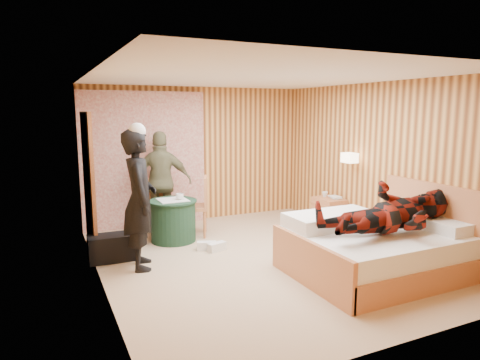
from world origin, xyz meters
name	(u,v)px	position (x,y,z in m)	size (l,w,h in m)	color
floor	(258,259)	(0.00, 0.00, 0.00)	(4.20, 5.00, 0.01)	tan
ceiling	(259,77)	(0.00, 0.00, 2.50)	(4.20, 5.00, 0.01)	white
wall_back	(197,154)	(0.00, 2.50, 1.25)	(4.20, 0.02, 2.50)	#EBAE5A
wall_left	(97,182)	(-2.10, 0.00, 1.25)	(0.02, 5.00, 2.50)	#EBAE5A
wall_right	(377,163)	(2.10, 0.00, 1.25)	(0.02, 5.00, 2.50)	#EBAE5A
curtain	(145,160)	(-1.00, 2.43, 1.20)	(2.20, 0.08, 2.40)	beige
doorway	(89,183)	(-2.06, 1.40, 1.02)	(0.06, 0.90, 2.05)	black
wall_lamp	(350,158)	(1.92, 0.45, 1.30)	(0.26, 0.24, 0.16)	gold
bed	(375,249)	(1.12, -1.08, 0.32)	(2.05, 1.61, 1.11)	#C77E51
nightstand	(329,213)	(1.88, 0.90, 0.28)	(0.41, 0.56, 0.54)	#C77E51
round_table	(173,220)	(-0.82, 1.35, 0.34)	(0.76, 0.76, 0.67)	#1E4129
chair_far	(162,201)	(-0.83, 1.96, 0.54)	(0.47, 0.47, 0.93)	#C77E51
chair_near	(199,202)	(-0.34, 1.47, 0.58)	(0.58, 0.58, 0.99)	#C77E51
duffel_bag	(112,248)	(-1.85, 0.84, 0.18)	(0.64, 0.34, 0.37)	black
sneaker_left	(217,247)	(-0.39, 0.58, 0.06)	(0.28, 0.12, 0.13)	silver
sneaker_right	(207,246)	(-0.51, 0.69, 0.06)	(0.29, 0.12, 0.13)	silver
woman_standing	(140,200)	(-1.54, 0.40, 0.92)	(0.67, 0.44, 1.83)	black
man_at_table	(162,182)	(-0.82, 1.99, 0.86)	(1.01, 0.42, 1.72)	#6D6B49
man_on_bed	(393,201)	(1.15, -1.31, 0.98)	(1.77, 0.67, 0.86)	#651209
book_lower	(331,198)	(1.88, 0.85, 0.55)	(0.17, 0.22, 0.02)	silver
book_upper	(331,197)	(1.88, 0.85, 0.57)	(0.16, 0.22, 0.02)	silver
cup_nightstand	(325,194)	(1.88, 1.03, 0.59)	(0.10, 0.10, 0.09)	silver
cup_table	(180,197)	(-0.72, 1.30, 0.72)	(0.12, 0.12, 0.10)	silver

